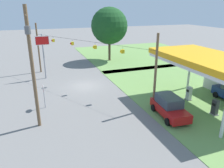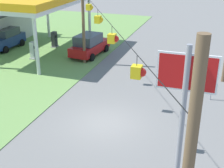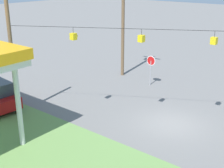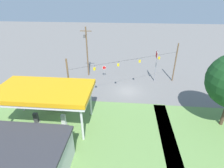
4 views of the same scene
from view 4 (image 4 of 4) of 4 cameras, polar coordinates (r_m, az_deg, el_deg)
ground_plane at (r=31.19m, az=5.21°, el=-2.30°), size 160.00×160.00×0.00m
gas_station_canopy at (r=22.66m, az=-21.29°, el=-2.44°), size 11.53×6.21×5.36m
gas_station_store at (r=19.52m, az=-32.09°, el=-22.17°), size 10.84×8.34×3.67m
fuel_pump_near at (r=24.18m, az=-15.54°, el=-11.21°), size 0.71×0.56×1.53m
fuel_pump_far at (r=25.66m, az=-23.54°, el=-10.20°), size 0.71×0.56×1.53m
car_at_pumps_front at (r=28.06m, az=-17.54°, el=-4.95°), size 4.75×2.43×1.96m
car_at_pumps_rear at (r=21.93m, az=-24.21°, el=-16.81°), size 4.13×2.18×1.93m
stop_sign_roadside at (r=35.47m, az=-2.54°, el=4.89°), size 0.80×0.08×2.50m
stop_sign_overhead at (r=33.92m, az=14.30°, el=7.66°), size 0.22×1.84×6.29m
utility_pole_main at (r=35.53m, az=-8.23°, el=11.07°), size 2.20×0.44×9.93m
signal_span_gantry at (r=29.38m, az=5.55°, el=4.70°), size 17.69×10.24×7.50m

